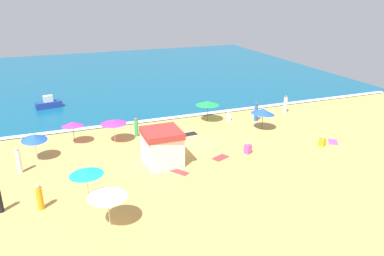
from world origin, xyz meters
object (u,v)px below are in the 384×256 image
at_px(beachgoer_3, 256,112).
at_px(beachgoer_8, 248,149).
at_px(beachgoer_2, 136,127).
at_px(small_boat_0, 49,104).
at_px(lifeguard_cabana, 162,147).
at_px(beach_umbrella_3, 113,122).
at_px(beachgoer_0, 19,161).
at_px(beach_umbrella_5, 107,194).
at_px(beachgoer_4, 40,197).
at_px(beachgoer_5, 229,117).
at_px(beachgoer_6, 285,105).
at_px(beach_umbrella_6, 86,172).
at_px(beach_umbrella_4, 73,124).
at_px(beach_umbrella_2, 263,111).
at_px(beachgoer_1, 322,142).
at_px(beach_umbrella_0, 208,103).
at_px(beach_umbrella_1, 34,137).

xyz_separation_m(beachgoer_3, beachgoer_8, (-4.48, -6.48, -0.48)).
distance_m(beachgoer_2, small_boat_0, 13.20).
bearing_deg(small_boat_0, lifeguard_cabana, -66.40).
distance_m(beach_umbrella_3, beachgoer_0, 7.91).
relative_size(beachgoer_8, small_boat_0, 0.34).
xyz_separation_m(beach_umbrella_3, beachgoer_8, (9.36, -6.01, -1.40)).
distance_m(beach_umbrella_5, beachgoer_4, 4.87).
relative_size(beachgoer_5, beachgoer_6, 0.51).
distance_m(beach_umbrella_6, beachgoer_8, 13.01).
bearing_deg(beach_umbrella_6, beach_umbrella_4, 90.43).
xyz_separation_m(beach_umbrella_5, beachgoer_3, (16.18, 12.22, -1.11)).
distance_m(beach_umbrella_4, beachgoer_2, 5.33).
distance_m(beach_umbrella_6, beachgoer_0, 7.39).
relative_size(beach_umbrella_4, beachgoer_8, 2.09).
relative_size(beach_umbrella_5, beachgoer_3, 1.45).
bearing_deg(small_boat_0, beach_umbrella_2, -37.06).
height_order(beach_umbrella_4, beachgoer_1, beach_umbrella_4).
bearing_deg(small_boat_0, beachgoer_8, -51.26).
distance_m(beach_umbrella_0, beachgoer_8, 8.11).
distance_m(lifeguard_cabana, beach_umbrella_1, 9.56).
bearing_deg(beach_umbrella_1, beachgoer_1, -14.04).
distance_m(lifeguard_cabana, beachgoer_6, 16.95).
xyz_separation_m(beach_umbrella_4, beach_umbrella_6, (0.08, -10.05, 0.44)).
xyz_separation_m(beach_umbrella_6, beachgoer_5, (14.50, 10.65, -1.77)).
distance_m(beach_umbrella_0, beach_umbrella_3, 9.53).
bearing_deg(beachgoer_5, beachgoer_6, 1.25).
bearing_deg(beachgoer_6, beach_umbrella_1, -172.88).
bearing_deg(beachgoer_2, lifeguard_cabana, -85.06).
distance_m(beach_umbrella_2, small_boat_0, 22.78).
height_order(beach_umbrella_6, beachgoer_1, beach_umbrella_6).
bearing_deg(beachgoer_4, beach_umbrella_0, 34.84).
bearing_deg(beach_umbrella_5, beachgoer_2, 70.66).
relative_size(beach_umbrella_6, beachgoer_2, 1.67).
relative_size(lifeguard_cabana, beachgoer_3, 1.46).
distance_m(beach_umbrella_2, beachgoer_4, 20.19).
distance_m(beach_umbrella_1, beachgoer_1, 22.64).
height_order(beach_umbrella_3, beach_umbrella_6, beach_umbrella_6).
relative_size(beach_umbrella_5, beachgoer_0, 1.46).
xyz_separation_m(beach_umbrella_3, small_boat_0, (-4.99, 11.87, -1.24)).
bearing_deg(beachgoer_4, beach_umbrella_1, 92.03).
height_order(beachgoer_0, beachgoer_8, beachgoer_0).
height_order(beach_umbrella_2, small_boat_0, beach_umbrella_2).
distance_m(beach_umbrella_0, beachgoer_0, 17.32).
bearing_deg(beach_umbrella_6, beachgoer_3, 29.66).
bearing_deg(beach_umbrella_4, small_boat_0, 99.21).
distance_m(beachgoer_0, beachgoer_2, 10.00).
distance_m(beach_umbrella_4, beachgoer_0, 5.72).
bearing_deg(beach_umbrella_2, beachgoer_4, -160.40).
distance_m(beach_umbrella_6, beachgoer_2, 11.24).
bearing_deg(small_boat_0, beach_umbrella_3, -67.20).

